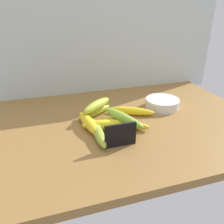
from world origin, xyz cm
name	(u,v)px	position (x,y,z in cm)	size (l,w,h in cm)	color
counter_top	(128,124)	(0.00, 0.00, 1.50)	(110.00, 76.00, 3.00)	olive
back_wall	(102,30)	(0.00, 39.00, 35.00)	(130.00, 2.00, 70.00)	silver
chalkboard_sign	(120,136)	(-8.86, -15.93, 6.86)	(11.00, 1.80, 8.40)	black
fruit_bowl	(162,103)	(19.97, 7.92, 5.13)	(15.42, 15.42, 4.26)	silver
banana_0	(124,123)	(-3.14, -4.33, 4.73)	(20.04, 3.47, 3.47)	gold
banana_1	(89,123)	(-16.50, -0.98, 5.10)	(19.28, 4.21, 4.21)	yellow
banana_2	(95,112)	(-12.01, 8.91, 4.72)	(18.12, 3.45, 3.45)	#A9B42D
banana_3	(109,125)	(-9.70, -4.61, 5.15)	(20.31, 4.30, 4.30)	yellow
banana_4	(131,111)	(3.45, 5.21, 4.75)	(20.14, 3.50, 3.50)	yellow
banana_5	(98,132)	(-14.68, -7.98, 4.81)	(20.77, 3.62, 3.62)	#9CB037
banana_6	(123,117)	(-4.41, -5.69, 8.20)	(20.44, 3.46, 3.46)	#8FBC39
banana_7	(97,105)	(-11.16, 7.56, 8.43)	(16.73, 3.97, 3.97)	#ACBF31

